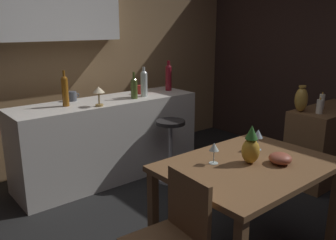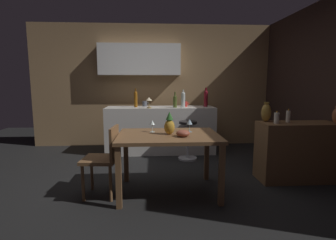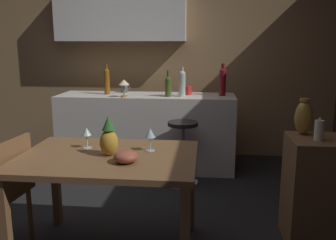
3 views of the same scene
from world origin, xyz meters
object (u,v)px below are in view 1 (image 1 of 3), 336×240
wine_bottle_amber (65,90)px  wine_bottle_olive (134,87)px  bar_stool (170,149)px  wine_bottle_ruby (169,76)px  dining_table (248,175)px  counter_lamp (99,92)px  chair_near_window (172,238)px  cup_slate (73,96)px  pillar_candle_short (322,102)px  cup_red (141,90)px  wine_bottle_clear (144,82)px  pillar_candle_tall (320,107)px  pineapple_centerpiece (251,147)px  sideboard_cabinet (327,143)px  wine_glass_left (214,148)px  wine_glass_right (258,135)px  fruit_bowl (280,158)px  vase_brass (301,99)px

wine_bottle_amber → wine_bottle_olive: wine_bottle_amber is taller
bar_stool → wine_bottle_ruby: (0.43, 0.55, 0.71)m
dining_table → bar_stool: (0.43, 1.38, -0.28)m
counter_lamp → chair_near_window: bearing=-106.2°
cup_slate → pillar_candle_short: size_ratio=0.65×
dining_table → cup_red: (0.46, 1.96, 0.30)m
bar_stool → cup_red: (0.02, 0.58, 0.58)m
wine_bottle_clear → cup_slate: wine_bottle_clear is taller
pillar_candle_tall → dining_table: bearing=-170.0°
pineapple_centerpiece → wine_bottle_clear: size_ratio=0.83×
dining_table → pillar_candle_tall: (1.48, 0.26, 0.24)m
wine_bottle_olive → wine_bottle_clear: wine_bottle_clear is taller
sideboard_cabinet → wine_bottle_clear: (-1.45, 1.50, 0.65)m
wine_glass_left → cup_slate: bearing=94.5°
wine_glass_right → dining_table: bearing=-154.2°
pineapple_centerpiece → wine_bottle_amber: 1.99m
sideboard_cabinet → pillar_candle_tall: (-0.36, -0.04, 0.48)m
fruit_bowl → wine_glass_left: bearing=139.5°
wine_bottle_ruby → wine_bottle_olive: 0.64m
wine_bottle_olive → sideboard_cabinet: bearing=-42.6°
dining_table → fruit_bowl: (0.16, -0.15, 0.13)m
dining_table → wine_glass_left: 0.33m
fruit_bowl → wine_bottle_clear: size_ratio=0.48×
wine_bottle_clear → cup_red: (0.06, 0.15, -0.11)m
fruit_bowl → wine_bottle_clear: 1.99m
pineapple_centerpiece → pillar_candle_tall: 1.49m
fruit_bowl → pillar_candle_tall: pillar_candle_tall is taller
cup_red → pillar_candle_tall: cup_red is taller
chair_near_window → cup_slate: cup_slate is taller
vase_brass → cup_red: bearing=121.9°
wine_bottle_olive → pillar_candle_tall: wine_bottle_olive is taller
wine_bottle_amber → pillar_candle_short: 2.70m
chair_near_window → vase_brass: (2.18, 0.49, 0.47)m
bar_stool → wine_bottle_clear: wine_bottle_clear is taller
sideboard_cabinet → vase_brass: vase_brass is taller
wine_bottle_olive → wine_bottle_ruby: bearing=13.4°
wine_bottle_olive → cup_slate: wine_bottle_olive is taller
bar_stool → wine_glass_left: wine_glass_left is taller
fruit_bowl → wine_bottle_clear: (0.23, 1.96, 0.28)m
wine_bottle_amber → counter_lamp: 0.34m
fruit_bowl → wine_bottle_ruby: size_ratio=0.43×
sideboard_cabinet → fruit_bowl: same height
chair_near_window → pillar_candle_short: bearing=9.3°
sideboard_cabinet → wine_bottle_ruby: bearing=121.2°
bar_stool → cup_slate: (-0.78, 0.72, 0.58)m
wine_bottle_olive → cup_slate: 0.67m
sideboard_cabinet → cup_slate: (-2.19, 1.80, 0.54)m
fruit_bowl → wine_bottle_olive: bearing=87.8°
wine_glass_left → wine_glass_right: wine_glass_right is taller
cup_slate → pillar_candle_tall: cup_slate is taller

